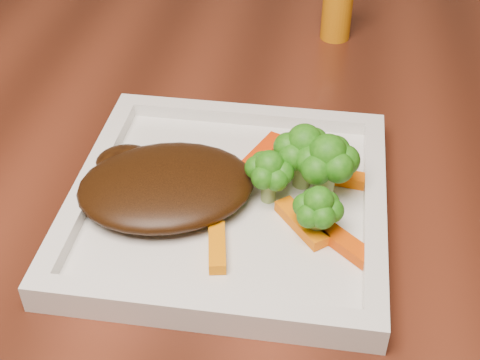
# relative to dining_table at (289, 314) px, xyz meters

# --- Properties ---
(dining_table) EXTENTS (1.60, 0.90, 0.75)m
(dining_table) POSITION_rel_dining_table_xyz_m (0.00, 0.00, 0.00)
(dining_table) COLOR #502012
(dining_table) RESTS_ON floor
(plate) EXTENTS (0.27, 0.27, 0.01)m
(plate) POSITION_rel_dining_table_xyz_m (-0.05, -0.20, 0.38)
(plate) COLOR silver
(plate) RESTS_ON dining_table
(steak) EXTENTS (0.18, 0.16, 0.03)m
(steak) POSITION_rel_dining_table_xyz_m (-0.11, -0.20, 0.40)
(steak) COLOR black
(steak) RESTS_ON plate
(broccoli_0) EXTENTS (0.08, 0.08, 0.07)m
(broccoli_0) POSITION_rel_dining_table_xyz_m (0.01, -0.17, 0.42)
(broccoli_0) COLOR #336410
(broccoli_0) RESTS_ON plate
(broccoli_1) EXTENTS (0.08, 0.08, 0.06)m
(broccoli_1) POSITION_rel_dining_table_xyz_m (0.03, -0.18, 0.42)
(broccoli_1) COLOR #2D7613
(broccoli_1) RESTS_ON plate
(broccoli_2) EXTENTS (0.06, 0.06, 0.06)m
(broccoli_2) POSITION_rel_dining_table_xyz_m (0.03, -0.23, 0.42)
(broccoli_2) COLOR #116611
(broccoli_2) RESTS_ON plate
(broccoli_3) EXTENTS (0.05, 0.05, 0.06)m
(broccoli_3) POSITION_rel_dining_table_xyz_m (-0.02, -0.19, 0.42)
(broccoli_3) COLOR #256811
(broccoli_3) RESTS_ON plate
(carrot_1) EXTENTS (0.05, 0.05, 0.01)m
(carrot_1) POSITION_rel_dining_table_xyz_m (0.05, -0.24, 0.39)
(carrot_1) COLOR #C73F03
(carrot_1) RESTS_ON plate
(carrot_2) EXTENTS (0.02, 0.05, 0.01)m
(carrot_2) POSITION_rel_dining_table_xyz_m (-0.05, -0.26, 0.39)
(carrot_2) COLOR orange
(carrot_2) RESTS_ON plate
(carrot_3) EXTENTS (0.05, 0.02, 0.01)m
(carrot_3) POSITION_rel_dining_table_xyz_m (0.05, -0.16, 0.39)
(carrot_3) COLOR #FF6904
(carrot_3) RESTS_ON plate
(carrot_4) EXTENTS (0.04, 0.06, 0.01)m
(carrot_4) POSITION_rel_dining_table_xyz_m (-0.03, -0.13, 0.39)
(carrot_4) COLOR red
(carrot_4) RESTS_ON plate
(carrot_5) EXTENTS (0.05, 0.06, 0.01)m
(carrot_5) POSITION_rel_dining_table_xyz_m (0.01, -0.22, 0.39)
(carrot_5) COLOR orange
(carrot_5) RESTS_ON plate
(spice_shaker) EXTENTS (0.05, 0.05, 0.09)m
(spice_shaker) POSITION_rel_dining_table_xyz_m (0.03, 0.15, 0.42)
(spice_shaker) COLOR #CA740B
(spice_shaker) RESTS_ON dining_table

